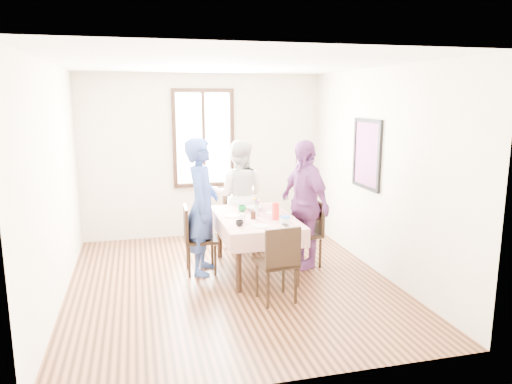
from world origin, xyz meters
TOP-DOWN VIEW (x-y plane):
  - ground at (0.00, 0.00)m, footprint 4.50×4.50m
  - back_wall at (0.00, 2.25)m, footprint 4.00×0.00m
  - right_wall at (2.00, 0.00)m, footprint 0.00×4.50m
  - window_frame at (0.00, 2.23)m, footprint 1.02×0.06m
  - window_pane at (0.00, 2.24)m, footprint 0.90×0.02m
  - art_poster at (1.98, 0.30)m, footprint 0.04×0.76m
  - dining_table at (0.40, 0.33)m, footprint 0.86×1.44m
  - tablecloth at (0.40, 0.33)m, footprint 0.98×1.56m
  - chair_left at (-0.31, 0.46)m, footprint 0.44×0.44m
  - chair_right at (1.12, 0.37)m, footprint 0.45×0.45m
  - chair_far at (0.40, 1.32)m, footprint 0.45×0.45m
  - chair_near at (0.40, -0.66)m, footprint 0.47×0.47m
  - person_left at (-0.29, 0.46)m, footprint 0.60×0.75m
  - person_far at (0.40, 1.30)m, footprint 0.98×0.87m
  - person_right at (1.10, 0.37)m, footprint 0.68×1.11m
  - mug_black at (0.09, -0.12)m, footprint 0.12×0.12m
  - mug_flag at (0.67, 0.25)m, footprint 0.14×0.14m
  - mug_green at (0.29, 0.63)m, footprint 0.15×0.15m
  - serving_bowl at (0.46, 0.67)m, footprint 0.25×0.25m
  - juice_carton at (0.61, 0.08)m, footprint 0.07×0.07m
  - butter_tub at (0.69, -0.09)m, footprint 0.13×0.13m
  - jam_jar at (0.34, 0.19)m, footprint 0.07×0.07m
  - drinking_glass at (0.18, 0.09)m, footprint 0.07×0.07m
  - smartphone at (0.65, -0.21)m, footprint 0.06×0.13m
  - flower_vase at (0.43, 0.38)m, footprint 0.06×0.06m
  - plate_left at (0.11, 0.39)m, footprint 0.20×0.20m
  - plate_right at (0.68, 0.43)m, footprint 0.20×0.20m
  - plate_far at (0.37, 0.87)m, footprint 0.20×0.20m
  - plate_near at (0.34, -0.19)m, footprint 0.20×0.20m
  - butter_lid at (0.69, -0.09)m, footprint 0.12×0.12m
  - flower_bunch at (0.43, 0.38)m, footprint 0.09×0.09m

SIDE VIEW (x-z plane):
  - ground at x=0.00m, z-range 0.00..0.00m
  - dining_table at x=0.40m, z-range 0.00..0.75m
  - chair_left at x=-0.31m, z-range 0.00..0.91m
  - chair_right at x=1.12m, z-range 0.00..0.91m
  - chair_far at x=0.40m, z-range 0.00..0.91m
  - chair_near at x=0.40m, z-range 0.00..0.91m
  - tablecloth at x=0.40m, z-range 0.75..0.76m
  - smartphone at x=0.65m, z-range 0.76..0.77m
  - plate_left at x=0.11m, z-range 0.76..0.77m
  - plate_right at x=0.68m, z-range 0.76..0.77m
  - plate_far at x=0.37m, z-range 0.76..0.77m
  - plate_near at x=0.34m, z-range 0.76..0.77m
  - serving_bowl at x=0.46m, z-range 0.76..0.82m
  - butter_tub at x=0.69m, z-range 0.76..0.83m
  - mug_black at x=0.09m, z-range 0.76..0.84m
  - mug_green at x=0.29m, z-range 0.76..0.85m
  - mug_flag at x=0.67m, z-range 0.76..0.86m
  - drinking_glass at x=0.18m, z-range 0.76..0.86m
  - jam_jar at x=0.34m, z-range 0.76..0.86m
  - flower_vase at x=0.43m, z-range 0.76..0.89m
  - butter_lid at x=0.69m, z-range 0.83..0.84m
  - person_far at x=0.40m, z-range 0.00..1.69m
  - juice_carton at x=0.61m, z-range 0.76..0.99m
  - person_right at x=1.10m, z-range 0.00..1.76m
  - person_left at x=-0.29m, z-range 0.00..1.81m
  - flower_bunch at x=0.43m, z-range 0.89..0.99m
  - back_wall at x=0.00m, z-range -0.65..3.35m
  - right_wall at x=2.00m, z-range -0.90..3.60m
  - art_poster at x=1.98m, z-range 1.07..2.03m
  - window_frame at x=0.00m, z-range 0.84..2.46m
  - window_pane at x=0.00m, z-range 0.90..2.40m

